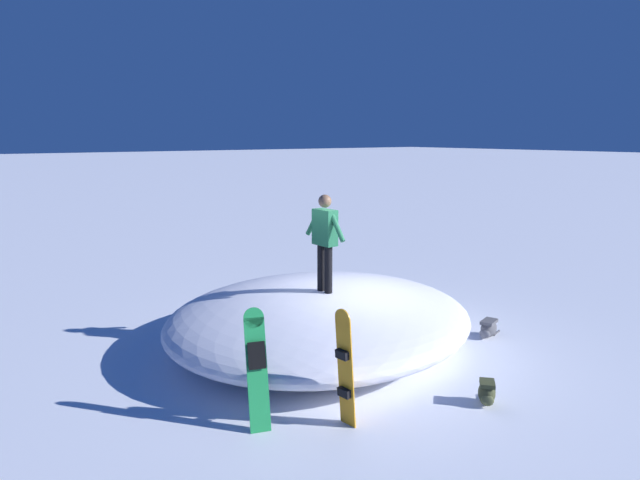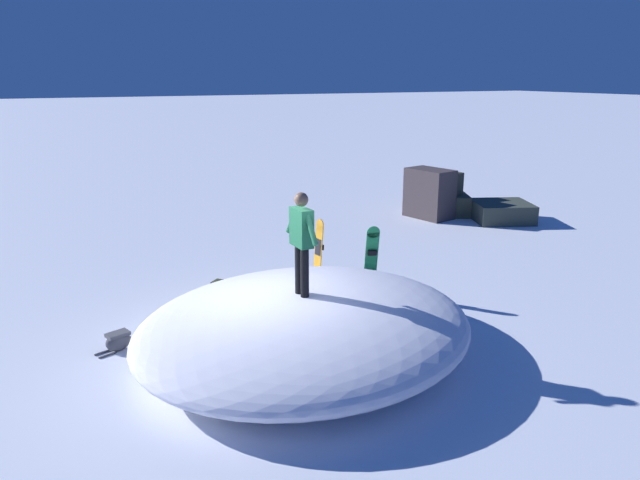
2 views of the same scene
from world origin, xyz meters
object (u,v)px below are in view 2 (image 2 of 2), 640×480
at_px(snowboard_secondary_upright, 318,255).
at_px(snowboarder_standing, 302,237).
at_px(snowboard_primary_upright, 371,259).
at_px(backpack_far, 219,288).
at_px(backpack_near, 119,341).

bearing_deg(snowboard_secondary_upright, snowboarder_standing, -121.24).
distance_m(snowboard_primary_upright, backpack_far, 3.28).
relative_size(snowboard_primary_upright, backpack_near, 2.26).
bearing_deg(backpack_far, snowboard_secondary_upright, -18.66).
bearing_deg(snowboard_primary_upright, snowboarder_standing, -143.27).
bearing_deg(snowboard_secondary_upright, backpack_far, 161.34).
bearing_deg(backpack_near, snowboard_secondary_upright, 14.08).
bearing_deg(snowboarder_standing, backpack_near, 153.26).
relative_size(backpack_near, backpack_far, 1.46).
bearing_deg(backpack_far, snowboard_primary_upright, -25.26).
height_order(snowboard_secondary_upright, backpack_near, snowboard_secondary_upright).
distance_m(snowboarder_standing, snowboard_primary_upright, 3.23).
distance_m(snowboard_secondary_upright, backpack_far, 2.23).
xyz_separation_m(backpack_near, backpack_far, (2.28, 1.76, 0.01)).
distance_m(snowboard_primary_upright, backpack_near, 5.25).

